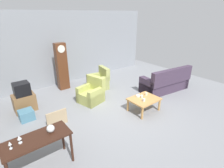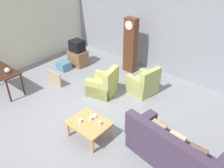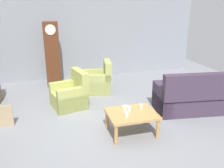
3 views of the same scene
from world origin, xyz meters
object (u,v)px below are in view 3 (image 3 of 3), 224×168
(grandfather_clock, at_px, (52,55))
(cup_cream_tall, at_px, (141,107))
(cup_white_porcelain, at_px, (129,109))
(couch_floral, at_px, (200,97))
(armchair_olive_far, at_px, (98,82))
(coffee_table_wood, at_px, (132,116))
(bowl_white_stacked, at_px, (126,107))
(armchair_olive_near, at_px, (70,95))
(cup_blue_rimmed, at_px, (126,114))

(grandfather_clock, height_order, cup_cream_tall, grandfather_clock)
(grandfather_clock, distance_m, cup_white_porcelain, 3.63)
(couch_floral, relative_size, armchair_olive_far, 2.39)
(coffee_table_wood, bearing_deg, grandfather_clock, 111.09)
(couch_floral, distance_m, cup_white_porcelain, 2.04)
(armchair_olive_far, bearing_deg, bowl_white_stacked, -88.83)
(grandfather_clock, relative_size, bowl_white_stacked, 13.58)
(armchair_olive_near, xyz_separation_m, coffee_table_wood, (1.02, -1.65, 0.08))
(armchair_olive_far, distance_m, bowl_white_stacked, 2.30)
(cup_cream_tall, distance_m, bowl_white_stacked, 0.32)
(armchair_olive_far, bearing_deg, cup_cream_tall, -81.70)
(armchair_olive_far, distance_m, cup_blue_rimmed, 2.66)
(couch_floral, xyz_separation_m, armchair_olive_near, (-2.98, 1.11, -0.05))
(bowl_white_stacked, bearing_deg, armchair_olive_near, 124.14)
(cup_white_porcelain, xyz_separation_m, cup_blue_rimmed, (-0.14, -0.22, 0.00))
(armchair_olive_far, xyz_separation_m, cup_blue_rimmed, (-0.06, -2.65, 0.20))
(armchair_olive_far, relative_size, bowl_white_stacked, 6.30)
(couch_floral, height_order, cup_blue_rimmed, couch_floral)
(armchair_olive_near, bearing_deg, cup_blue_rimmed, -64.16)
(armchair_olive_near, distance_m, bowl_white_stacked, 1.74)
(cup_cream_tall, bearing_deg, cup_blue_rimmed, -147.81)
(grandfather_clock, bearing_deg, cup_blue_rimmed, -71.90)
(cup_blue_rimmed, bearing_deg, bowl_white_stacked, 73.51)
(armchair_olive_near, height_order, cup_blue_rimmed, armchair_olive_near)
(armchair_olive_near, xyz_separation_m, bowl_white_stacked, (0.97, -1.43, 0.17))
(armchair_olive_far, xyz_separation_m, coffee_table_wood, (0.10, -2.52, 0.08))
(cup_cream_tall, bearing_deg, grandfather_clock, 115.41)
(armchair_olive_far, relative_size, grandfather_clock, 0.46)
(cup_white_porcelain, relative_size, cup_blue_rimmed, 1.00)
(grandfather_clock, distance_m, cup_blue_rimmed, 3.79)
(couch_floral, distance_m, armchair_olive_near, 3.18)
(cup_white_porcelain, distance_m, bowl_white_stacked, 0.14)
(couch_floral, relative_size, coffee_table_wood, 2.29)
(armchair_olive_near, relative_size, grandfather_clock, 0.48)
(armchair_olive_near, xyz_separation_m, cup_white_porcelain, (1.00, -1.57, 0.20))
(armchair_olive_near, height_order, cup_cream_tall, armchair_olive_near)
(armchair_olive_far, bearing_deg, cup_blue_rimmed, -91.26)
(bowl_white_stacked, bearing_deg, cup_white_porcelain, -77.26)
(grandfather_clock, xyz_separation_m, cup_blue_rimmed, (1.17, -3.57, -0.49))
(armchair_olive_near, height_order, grandfather_clock, grandfather_clock)
(couch_floral, distance_m, grandfather_clock, 4.43)
(coffee_table_wood, relative_size, grandfather_clock, 0.48)
(grandfather_clock, bearing_deg, bowl_white_stacked, -68.42)
(grandfather_clock, height_order, cup_white_porcelain, grandfather_clock)
(couch_floral, xyz_separation_m, cup_white_porcelain, (-1.98, -0.45, 0.15))
(couch_floral, relative_size, cup_white_porcelain, 22.25)
(bowl_white_stacked, bearing_deg, grandfather_clock, 111.58)
(couch_floral, height_order, armchair_olive_near, couch_floral)
(couch_floral, height_order, cup_white_porcelain, couch_floral)
(couch_floral, height_order, cup_cream_tall, couch_floral)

